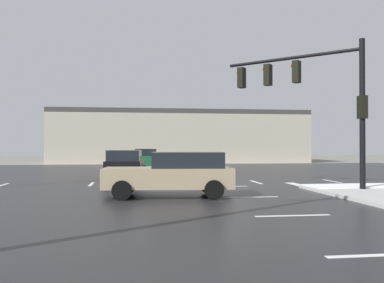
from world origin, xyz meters
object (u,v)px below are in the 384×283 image
object	(u,v)px
traffic_signal_mast	(312,88)
sedan_tan	(173,173)
sedan_green	(146,158)
sedan_black	(126,164)

from	to	relation	value
traffic_signal_mast	sedan_tan	size ratio (longest dim) A/B	1.27
traffic_signal_mast	sedan_tan	distance (m)	7.22
traffic_signal_mast	sedan_green	distance (m)	18.67
sedan_tan	sedan_black	bearing A→B (deg)	-73.26
traffic_signal_mast	sedan_black	size ratio (longest dim) A/B	1.27
traffic_signal_mast	sedan_green	world-z (taller)	traffic_signal_mast
traffic_signal_mast	sedan_green	bearing A→B (deg)	-24.89
traffic_signal_mast	sedan_tan	world-z (taller)	traffic_signal_mast
sedan_green	sedan_tan	bearing A→B (deg)	4.42
sedan_black	sedan_green	bearing A→B (deg)	-2.91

